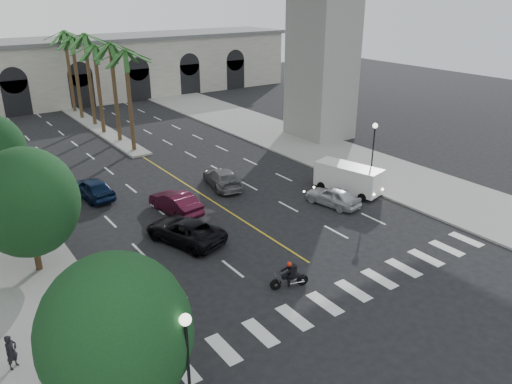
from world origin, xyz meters
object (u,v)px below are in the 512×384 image
(traffic_signal_near, at_px, (160,344))
(car_c, at_px, (185,231))
(car_d, at_px, (222,178))
(lamp_post_left_near, at_px, (188,369))
(lamp_post_right, at_px, (373,150))
(traffic_signal_far, at_px, (120,294))
(cargo_van, at_px, (349,178))
(car_b, at_px, (176,202))
(motorcycle_rider, at_px, (290,276))
(lamp_post_left_far, at_px, (35,181))
(pedestrian_b, at_px, (86,319))
(car_a, at_px, (333,196))
(pedestrian_a, at_px, (11,352))
(car_e, at_px, (93,188))

(traffic_signal_near, xyz_separation_m, car_c, (6.66, 11.00, -1.76))
(car_d, bearing_deg, lamp_post_left_near, 68.39)
(lamp_post_right, bearing_deg, traffic_signal_far, -164.02)
(cargo_van, bearing_deg, car_b, 146.97)
(traffic_signal_far, bearing_deg, lamp_post_left_near, -90.88)
(motorcycle_rider, bearing_deg, car_c, 123.03)
(lamp_post_left_far, relative_size, pedestrian_b, 2.79)
(traffic_signal_far, bearing_deg, car_b, 54.08)
(car_a, bearing_deg, car_c, -17.03)
(lamp_post_left_near, bearing_deg, cargo_van, 32.85)
(traffic_signal_near, distance_m, pedestrian_a, 6.81)
(lamp_post_left_far, relative_size, motorcycle_rider, 2.58)
(car_c, relative_size, cargo_van, 1.00)
(lamp_post_left_far, height_order, car_c, lamp_post_left_far)
(car_e, height_order, pedestrian_b, pedestrian_b)
(traffic_signal_near, bearing_deg, car_a, 28.51)
(car_b, bearing_deg, pedestrian_a, 32.34)
(pedestrian_a, bearing_deg, car_a, -22.44)
(car_e, bearing_deg, lamp_post_left_near, 73.01)
(car_b, xyz_separation_m, car_c, (-1.49, -4.26, -0.02))
(pedestrian_a, bearing_deg, lamp_post_right, -23.13)
(traffic_signal_near, bearing_deg, traffic_signal_far, 90.00)
(pedestrian_a, bearing_deg, car_e, 27.19)
(car_c, bearing_deg, lamp_post_left_far, -66.44)
(lamp_post_right, relative_size, traffic_signal_near, 1.47)
(lamp_post_left_near, distance_m, car_b, 19.73)
(traffic_signal_near, height_order, car_c, traffic_signal_near)
(traffic_signal_far, distance_m, motorcycle_rider, 9.02)
(pedestrian_a, bearing_deg, pedestrian_b, -32.36)
(car_c, bearing_deg, cargo_van, 161.55)
(lamp_post_left_far, relative_size, lamp_post_right, 1.00)
(lamp_post_right, bearing_deg, car_a, -171.79)
(car_a, relative_size, car_e, 0.91)
(traffic_signal_near, distance_m, car_a, 20.69)
(car_b, bearing_deg, car_a, 144.41)
(traffic_signal_near, xyz_separation_m, cargo_van, (20.81, 11.00, -1.29))
(traffic_signal_near, bearing_deg, pedestrian_b, 104.83)
(car_a, xyz_separation_m, cargo_van, (2.70, 1.16, 0.50))
(car_b, height_order, pedestrian_a, pedestrian_a)
(lamp_post_left_far, height_order, pedestrian_a, lamp_post_left_far)
(lamp_post_right, height_order, car_e, lamp_post_right)
(car_a, bearing_deg, pedestrian_a, 1.11)
(car_b, bearing_deg, pedestrian_b, 40.11)
(car_c, height_order, pedestrian_a, pedestrian_a)
(lamp_post_left_near, distance_m, cargo_van, 24.97)
(pedestrian_a, height_order, pedestrian_b, pedestrian_b)
(lamp_post_left_far, relative_size, car_d, 1.07)
(traffic_signal_far, bearing_deg, car_e, 76.15)
(car_b, bearing_deg, car_e, -64.26)
(traffic_signal_far, relative_size, car_b, 0.77)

